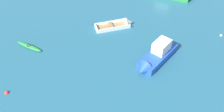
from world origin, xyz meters
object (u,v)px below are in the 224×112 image
mooring_buoy_far_field (7,93)px  mooring_buoy_central (221,36)px  rowboat_white_back_row_right (122,24)px  motor_launch_blue_cluster_outer (156,56)px  kayak_green_far_left (29,46)px

mooring_buoy_far_field → mooring_buoy_central: 22.97m
rowboat_white_back_row_right → mooring_buoy_far_field: rowboat_white_back_row_right is taller
motor_launch_blue_cluster_outer → kayak_green_far_left: (-12.68, 3.71, -0.46)m
rowboat_white_back_row_right → mooring_buoy_central: size_ratio=15.85×
motor_launch_blue_cluster_outer → kayak_green_far_left: size_ratio=1.77×
rowboat_white_back_row_right → mooring_buoy_central: bearing=-17.3°
mooring_buoy_far_field → mooring_buoy_central: bearing=13.6°
kayak_green_far_left → mooring_buoy_far_field: 6.18m
motor_launch_blue_cluster_outer → mooring_buoy_central: 8.95m
motor_launch_blue_cluster_outer → kayak_green_far_left: bearing=163.7°
motor_launch_blue_cluster_outer → rowboat_white_back_row_right: bearing=109.8°
mooring_buoy_central → mooring_buoy_far_field: bearing=-166.4°
mooring_buoy_central → rowboat_white_back_row_right: bearing=162.7°
rowboat_white_back_row_right → kayak_green_far_left: (-10.38, -2.68, -0.06)m
rowboat_white_back_row_right → motor_launch_blue_cluster_outer: (2.30, -6.40, 0.40)m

